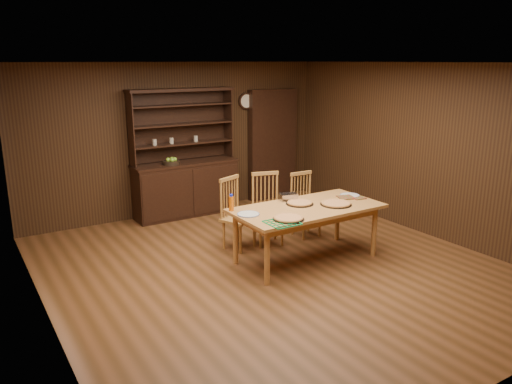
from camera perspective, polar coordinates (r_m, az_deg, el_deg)
floor at (r=6.61m, az=2.10°, el=-8.62°), size 6.00×6.00×0.00m
room_shell at (r=6.15m, az=2.24°, el=4.99°), size 6.00×6.00×6.00m
china_hutch at (r=8.72m, az=-8.06°, el=1.21°), size 1.84×0.52×2.17m
doorway at (r=9.66m, az=1.86°, el=5.43°), size 1.00×0.18×2.10m
wall_clock at (r=9.31m, az=-1.15°, el=10.36°), size 0.30×0.05×0.30m
dining_table at (r=6.66m, az=5.84°, el=-2.31°), size 2.00×1.00×0.75m
chair_left at (r=7.13m, az=-2.45°, el=-2.15°), size 0.54×0.53×1.03m
chair_center at (r=7.32m, az=1.24°, el=-1.60°), size 0.53×0.51×1.05m
chair_right at (r=7.68m, az=5.49°, el=-1.17°), size 0.41×0.39×0.98m
pizza_left at (r=6.09m, az=3.73°, el=-2.99°), size 0.39×0.39×0.04m
pizza_right at (r=6.77m, az=9.12°, el=-1.31°), size 0.42×0.42×0.04m
pizza_center at (r=6.74m, az=5.02°, el=-1.25°), size 0.37×0.37×0.04m
cooling_rack at (r=5.95m, az=3.01°, el=-3.50°), size 0.39×0.39×0.02m
plate_left at (r=6.26m, az=-0.89°, el=-2.55°), size 0.28×0.28×0.02m
plate_right at (r=7.25m, az=10.67°, el=-0.37°), size 0.28×0.28×0.02m
foil_dish at (r=6.91m, az=3.68°, el=-0.55°), size 0.27×0.22×0.09m
juice_bottle at (r=6.41m, az=-2.85°, el=-1.27°), size 0.06×0.06×0.22m
pot_holder_a at (r=7.15m, az=11.59°, el=-0.64°), size 0.20×0.20×0.01m
pot_holder_b at (r=7.13m, az=10.24°, el=-0.61°), size 0.26×0.26×0.02m
fruit_bowl at (r=8.47m, az=-9.67°, el=3.44°), size 0.28×0.28×0.12m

